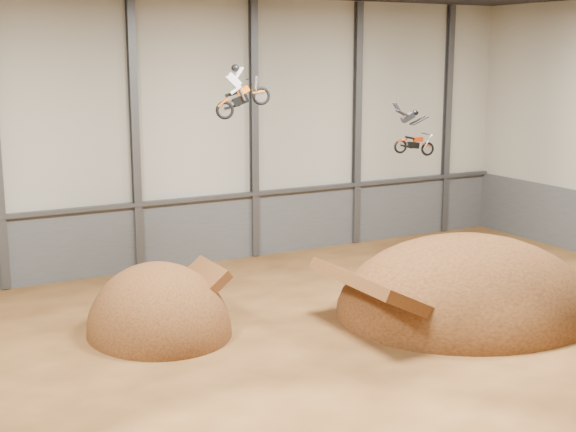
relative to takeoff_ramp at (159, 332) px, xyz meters
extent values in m
plane|color=#4D2D14|center=(5.62, -5.47, 0.00)|extent=(40.00, 40.00, 0.00)
cube|color=#B3B09E|center=(5.62, 9.53, 7.00)|extent=(40.00, 0.10, 14.00)
cube|color=#4F5256|center=(5.62, 9.43, 1.75)|extent=(39.80, 0.18, 3.50)
cube|color=#47494F|center=(5.62, 9.28, 3.55)|extent=(39.80, 0.35, 0.20)
cube|color=#47494F|center=(2.29, 9.33, 7.00)|extent=(0.40, 0.36, 13.90)
cube|color=#47494F|center=(8.96, 9.33, 7.00)|extent=(0.40, 0.36, 13.90)
cube|color=#47494F|center=(15.62, 9.33, 7.00)|extent=(0.40, 0.36, 13.90)
cube|color=#47494F|center=(22.29, 9.33, 7.00)|extent=(0.40, 0.36, 13.90)
ellipsoid|color=#422310|center=(0.00, 0.00, 0.00)|extent=(5.73, 6.61, 5.73)
ellipsoid|color=#422310|center=(12.65, -3.91, 0.00)|extent=(11.67, 10.32, 6.73)
camera|label=1|loc=(-10.24, -29.59, 11.11)|focal=50.00mm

